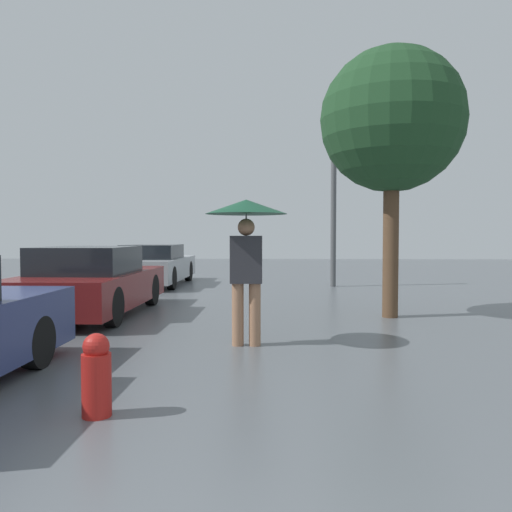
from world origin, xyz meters
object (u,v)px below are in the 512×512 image
(fire_hydrant, at_px, (96,375))
(street_lamp, at_px, (333,203))
(tree, at_px, (392,122))
(pedestrian, at_px, (246,231))
(parked_car_farthest, at_px, (154,265))
(parked_car_middle, at_px, (91,283))

(fire_hydrant, bearing_deg, street_lamp, 73.18)
(tree, height_order, fire_hydrant, tree)
(pedestrian, xyz_separation_m, street_lamp, (2.07, 7.74, 0.85))
(tree, relative_size, street_lamp, 1.12)
(parked_car_farthest, xyz_separation_m, street_lamp, (5.22, -0.36, 1.80))
(parked_car_middle, xyz_separation_m, street_lamp, (5.05, 5.25, 1.78))
(pedestrian, relative_size, street_lamp, 0.46)
(parked_car_middle, distance_m, street_lamp, 7.50)
(parked_car_middle, distance_m, fire_hydrant, 5.45)
(parked_car_middle, bearing_deg, street_lamp, 46.10)
(pedestrian, height_order, parked_car_middle, pedestrian)
(parked_car_middle, xyz_separation_m, tree, (5.42, -0.11, 2.86))
(street_lamp, bearing_deg, pedestrian, -104.95)
(tree, xyz_separation_m, street_lamp, (-0.37, 5.35, -1.08))
(street_lamp, xyz_separation_m, fire_hydrant, (-3.13, -10.34, -2.03))
(tree, bearing_deg, street_lamp, 93.90)
(street_lamp, height_order, fire_hydrant, street_lamp)
(pedestrian, bearing_deg, fire_hydrant, -112.13)
(pedestrian, height_order, parked_car_farthest, pedestrian)
(pedestrian, bearing_deg, street_lamp, 75.05)
(parked_car_farthest, height_order, fire_hydrant, parked_car_farthest)
(pedestrian, xyz_separation_m, parked_car_middle, (-2.98, 2.49, -0.93))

